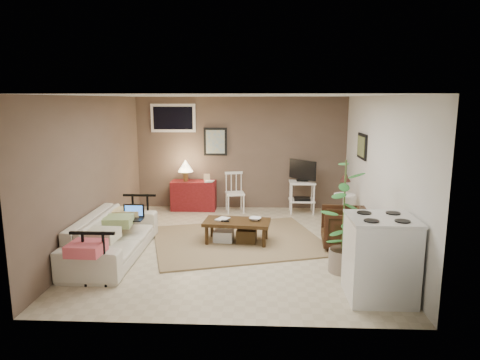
{
  "coord_description": "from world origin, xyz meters",
  "views": [
    {
      "loc": [
        0.4,
        -6.64,
        2.35
      ],
      "look_at": [
        0.08,
        0.35,
        1.02
      ],
      "focal_mm": 32.0,
      "sensor_mm": 36.0,
      "label": 1
    }
  ],
  "objects_px": {
    "armchair": "(344,226)",
    "red_console": "(193,193)",
    "tv_stand": "(302,185)",
    "stove": "(380,258)",
    "spindle_chair": "(235,193)",
    "potted_plant": "(344,213)",
    "coffee_table": "(237,230)",
    "sofa": "(112,229)",
    "side_table": "(345,193)"
  },
  "relations": [
    {
      "from": "tv_stand",
      "to": "stove",
      "type": "height_order",
      "value": "tv_stand"
    },
    {
      "from": "spindle_chair",
      "to": "potted_plant",
      "type": "bearing_deg",
      "value": -62.18
    },
    {
      "from": "side_table",
      "to": "armchair",
      "type": "distance_m",
      "value": 1.19
    },
    {
      "from": "spindle_chair",
      "to": "tv_stand",
      "type": "relative_size",
      "value": 0.75
    },
    {
      "from": "armchair",
      "to": "side_table",
      "type": "bearing_deg",
      "value": 173.71
    },
    {
      "from": "potted_plant",
      "to": "stove",
      "type": "relative_size",
      "value": 1.57
    },
    {
      "from": "sofa",
      "to": "side_table",
      "type": "distance_m",
      "value": 4.14
    },
    {
      "from": "stove",
      "to": "armchair",
      "type": "bearing_deg",
      "value": 92.51
    },
    {
      "from": "armchair",
      "to": "red_console",
      "type": "bearing_deg",
      "value": -124.75
    },
    {
      "from": "red_console",
      "to": "tv_stand",
      "type": "xyz_separation_m",
      "value": [
        2.31,
        -0.15,
        0.21
      ]
    },
    {
      "from": "sofa",
      "to": "red_console",
      "type": "bearing_deg",
      "value": -15.4
    },
    {
      "from": "red_console",
      "to": "coffee_table",
      "type": "bearing_deg",
      "value": -63.79
    },
    {
      "from": "sofa",
      "to": "tv_stand",
      "type": "distance_m",
      "value": 4.09
    },
    {
      "from": "side_table",
      "to": "armchair",
      "type": "height_order",
      "value": "side_table"
    },
    {
      "from": "side_table",
      "to": "stove",
      "type": "distance_m",
      "value": 2.9
    },
    {
      "from": "sofa",
      "to": "armchair",
      "type": "distance_m",
      "value": 3.6
    },
    {
      "from": "sofa",
      "to": "red_console",
      "type": "distance_m",
      "value": 2.93
    },
    {
      "from": "potted_plant",
      "to": "tv_stand",
      "type": "bearing_deg",
      "value": 94.69
    },
    {
      "from": "spindle_chair",
      "to": "potted_plant",
      "type": "height_order",
      "value": "potted_plant"
    },
    {
      "from": "sofa",
      "to": "spindle_chair",
      "type": "xyz_separation_m",
      "value": [
        1.68,
        2.72,
        -0.03
      ]
    },
    {
      "from": "side_table",
      "to": "red_console",
      "type": "bearing_deg",
      "value": 159.25
    },
    {
      "from": "armchair",
      "to": "potted_plant",
      "type": "relative_size",
      "value": 0.45
    },
    {
      "from": "red_console",
      "to": "armchair",
      "type": "xyz_separation_m",
      "value": [
        2.78,
        -2.27,
        -0.02
      ]
    },
    {
      "from": "coffee_table",
      "to": "armchair",
      "type": "bearing_deg",
      "value": -4.36
    },
    {
      "from": "red_console",
      "to": "tv_stand",
      "type": "bearing_deg",
      "value": -3.72
    },
    {
      "from": "potted_plant",
      "to": "armchair",
      "type": "bearing_deg",
      "value": 77.76
    },
    {
      "from": "tv_stand",
      "to": "stove",
      "type": "bearing_deg",
      "value": -81.99
    },
    {
      "from": "spindle_chair",
      "to": "tv_stand",
      "type": "xyz_separation_m",
      "value": [
        1.41,
        -0.04,
        0.2
      ]
    },
    {
      "from": "coffee_table",
      "to": "tv_stand",
      "type": "xyz_separation_m",
      "value": [
        1.26,
        1.98,
        0.36
      ]
    },
    {
      "from": "red_console",
      "to": "stove",
      "type": "height_order",
      "value": "red_console"
    },
    {
      "from": "coffee_table",
      "to": "red_console",
      "type": "distance_m",
      "value": 2.38
    },
    {
      "from": "red_console",
      "to": "armchair",
      "type": "height_order",
      "value": "red_console"
    },
    {
      "from": "coffee_table",
      "to": "spindle_chair",
      "type": "relative_size",
      "value": 1.35
    },
    {
      "from": "armchair",
      "to": "stove",
      "type": "xyz_separation_m",
      "value": [
        0.08,
        -1.76,
        0.15
      ]
    },
    {
      "from": "tv_stand",
      "to": "stove",
      "type": "xyz_separation_m",
      "value": [
        0.55,
        -3.88,
        -0.09
      ]
    },
    {
      "from": "coffee_table",
      "to": "armchair",
      "type": "distance_m",
      "value": 1.74
    },
    {
      "from": "red_console",
      "to": "armchair",
      "type": "distance_m",
      "value": 3.59
    },
    {
      "from": "sofa",
      "to": "spindle_chair",
      "type": "bearing_deg",
      "value": -31.76
    },
    {
      "from": "sofa",
      "to": "armchair",
      "type": "bearing_deg",
      "value": -81.06
    },
    {
      "from": "coffee_table",
      "to": "sofa",
      "type": "height_order",
      "value": "sofa"
    },
    {
      "from": "red_console",
      "to": "stove",
      "type": "distance_m",
      "value": 4.94
    },
    {
      "from": "coffee_table",
      "to": "potted_plant",
      "type": "bearing_deg",
      "value": -36.51
    },
    {
      "from": "red_console",
      "to": "side_table",
      "type": "relative_size",
      "value": 1.05
    },
    {
      "from": "tv_stand",
      "to": "potted_plant",
      "type": "relative_size",
      "value": 0.7
    },
    {
      "from": "tv_stand",
      "to": "armchair",
      "type": "relative_size",
      "value": 1.57
    },
    {
      "from": "sofa",
      "to": "side_table",
      "type": "xyz_separation_m",
      "value": [
        3.77,
        1.69,
        0.22
      ]
    },
    {
      "from": "armchair",
      "to": "tv_stand",
      "type": "bearing_deg",
      "value": -163.05
    },
    {
      "from": "coffee_table",
      "to": "red_console",
      "type": "bearing_deg",
      "value": 116.21
    },
    {
      "from": "stove",
      "to": "spindle_chair",
      "type": "bearing_deg",
      "value": 116.46
    },
    {
      "from": "sofa",
      "to": "red_console",
      "type": "height_order",
      "value": "red_console"
    }
  ]
}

